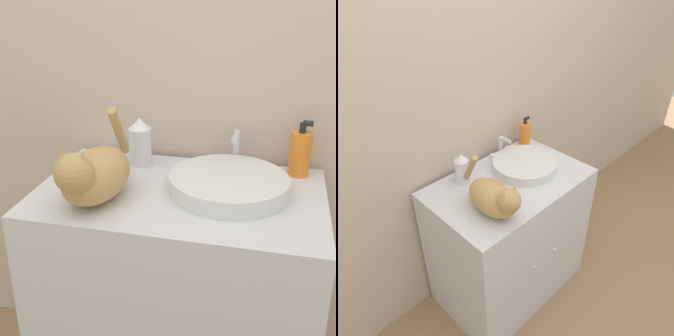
# 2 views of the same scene
# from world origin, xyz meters

# --- Properties ---
(ground_plane) EXTENTS (8.00, 8.00, 0.00)m
(ground_plane) POSITION_xyz_m (0.00, 0.00, 0.00)
(ground_plane) COLOR #997551
(wall_back) EXTENTS (6.00, 0.05, 2.50)m
(wall_back) POSITION_xyz_m (0.00, 0.57, 1.25)
(wall_back) COLOR #C6B29E
(wall_back) RESTS_ON ground_plane
(vanity_cabinet) EXTENTS (0.83, 0.54, 0.81)m
(vanity_cabinet) POSITION_xyz_m (0.00, 0.26, 0.41)
(vanity_cabinet) COLOR silver
(vanity_cabinet) RESTS_ON ground_plane
(sink_basin) EXTENTS (0.34, 0.34, 0.05)m
(sink_basin) POSITION_xyz_m (0.14, 0.29, 0.84)
(sink_basin) COLOR silver
(sink_basin) RESTS_ON vanity_cabinet
(faucet) EXTENTS (0.15, 0.10, 0.13)m
(faucet) POSITION_xyz_m (0.14, 0.47, 0.87)
(faucet) COLOR silver
(faucet) RESTS_ON vanity_cabinet
(cat) EXTENTS (0.19, 0.39, 0.23)m
(cat) POSITION_xyz_m (-0.21, 0.15, 0.90)
(cat) COLOR tan
(cat) RESTS_ON vanity_cabinet
(soap_bottle) EXTENTS (0.06, 0.06, 0.18)m
(soap_bottle) POSITION_xyz_m (0.33, 0.47, 0.89)
(soap_bottle) COLOR orange
(soap_bottle) RESTS_ON vanity_cabinet
(spray_bottle) EXTENTS (0.07, 0.07, 0.16)m
(spray_bottle) POSITION_xyz_m (-0.17, 0.43, 0.89)
(spray_bottle) COLOR silver
(spray_bottle) RESTS_ON vanity_cabinet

